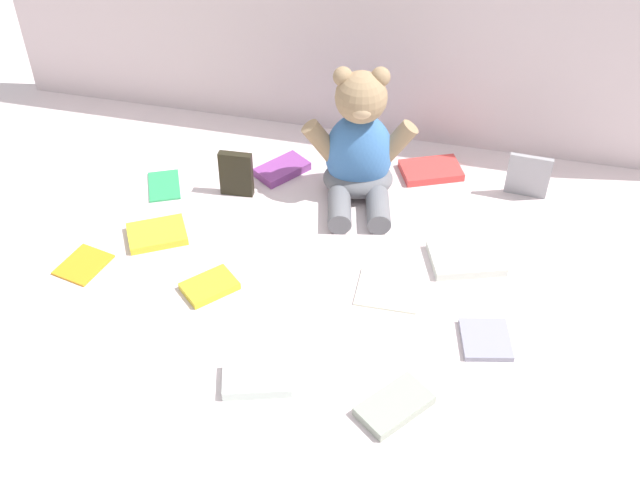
{
  "coord_description": "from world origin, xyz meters",
  "views": [
    {
      "loc": [
        0.25,
        -1.11,
        1.0
      ],
      "look_at": [
        0.0,
        -0.1,
        0.1
      ],
      "focal_mm": 43.39,
      "sensor_mm": 36.0,
      "label": 1
    }
  ],
  "objects_px": {
    "teddy_bear": "(359,150)",
    "book_case_1": "(157,234)",
    "book_case_7": "(466,258)",
    "book_case_10": "(164,185)",
    "book_case_3": "(388,289)",
    "book_case_4": "(257,379)",
    "book_case_5": "(236,174)",
    "book_case_2": "(528,176)",
    "book_case_6": "(83,264)",
    "book_case_9": "(210,286)",
    "book_case_8": "(394,406)",
    "book_case_0": "(431,170)",
    "book_case_11": "(486,340)",
    "book_case_12": "(282,169)"
  },
  "relations": [
    {
      "from": "teddy_bear",
      "to": "book_case_1",
      "type": "bearing_deg",
      "value": -159.28
    },
    {
      "from": "book_case_7",
      "to": "book_case_10",
      "type": "distance_m",
      "value": 0.66
    },
    {
      "from": "book_case_3",
      "to": "book_case_4",
      "type": "bearing_deg",
      "value": -34.98
    },
    {
      "from": "book_case_5",
      "to": "book_case_7",
      "type": "distance_m",
      "value": 0.5
    },
    {
      "from": "book_case_2",
      "to": "book_case_6",
      "type": "xyz_separation_m",
      "value": [
        -0.81,
        -0.42,
        -0.05
      ]
    },
    {
      "from": "book_case_3",
      "to": "book_case_9",
      "type": "height_order",
      "value": "book_case_9"
    },
    {
      "from": "book_case_7",
      "to": "book_case_8",
      "type": "height_order",
      "value": "same"
    },
    {
      "from": "book_case_7",
      "to": "book_case_2",
      "type": "bearing_deg",
      "value": 137.68
    },
    {
      "from": "book_case_0",
      "to": "book_case_9",
      "type": "xyz_separation_m",
      "value": [
        -0.35,
        -0.45,
        -0.0
      ]
    },
    {
      "from": "book_case_0",
      "to": "book_case_11",
      "type": "height_order",
      "value": "book_case_0"
    },
    {
      "from": "book_case_5",
      "to": "book_case_7",
      "type": "height_order",
      "value": "book_case_5"
    },
    {
      "from": "teddy_bear",
      "to": "book_case_0",
      "type": "bearing_deg",
      "value": 22.61
    },
    {
      "from": "book_case_10",
      "to": "book_case_11",
      "type": "distance_m",
      "value": 0.76
    },
    {
      "from": "book_case_2",
      "to": "book_case_11",
      "type": "relative_size",
      "value": 1.15
    },
    {
      "from": "book_case_2",
      "to": "book_case_9",
      "type": "bearing_deg",
      "value": -139.6
    },
    {
      "from": "book_case_8",
      "to": "book_case_10",
      "type": "relative_size",
      "value": 1.13
    },
    {
      "from": "book_case_8",
      "to": "book_case_12",
      "type": "xyz_separation_m",
      "value": [
        -0.34,
        0.57,
        0.0
      ]
    },
    {
      "from": "book_case_6",
      "to": "book_case_7",
      "type": "relative_size",
      "value": 0.69
    },
    {
      "from": "book_case_5",
      "to": "book_case_11",
      "type": "xyz_separation_m",
      "value": [
        0.54,
        -0.3,
        -0.04
      ]
    },
    {
      "from": "book_case_4",
      "to": "book_case_3",
      "type": "bearing_deg",
      "value": 129.38
    },
    {
      "from": "book_case_6",
      "to": "book_case_10",
      "type": "distance_m",
      "value": 0.28
    },
    {
      "from": "book_case_4",
      "to": "book_case_0",
      "type": "bearing_deg",
      "value": 145.55
    },
    {
      "from": "book_case_6",
      "to": "book_case_7",
      "type": "bearing_deg",
      "value": -152.93
    },
    {
      "from": "book_case_11",
      "to": "book_case_8",
      "type": "bearing_deg",
      "value": 41.24
    },
    {
      "from": "book_case_6",
      "to": "book_case_12",
      "type": "height_order",
      "value": "book_case_12"
    },
    {
      "from": "book_case_8",
      "to": "book_case_4",
      "type": "bearing_deg",
      "value": -141.92
    },
    {
      "from": "book_case_0",
      "to": "book_case_1",
      "type": "height_order",
      "value": "book_case_0"
    },
    {
      "from": "book_case_2",
      "to": "book_case_12",
      "type": "bearing_deg",
      "value": -172.58
    },
    {
      "from": "teddy_bear",
      "to": "book_case_2",
      "type": "relative_size",
      "value": 2.74
    },
    {
      "from": "book_case_3",
      "to": "book_case_9",
      "type": "distance_m",
      "value": 0.33
    },
    {
      "from": "book_case_0",
      "to": "book_case_10",
      "type": "xyz_separation_m",
      "value": [
        -0.55,
        -0.18,
        -0.0
      ]
    },
    {
      "from": "book_case_10",
      "to": "book_case_8",
      "type": "bearing_deg",
      "value": 116.52
    },
    {
      "from": "book_case_6",
      "to": "book_case_9",
      "type": "height_order",
      "value": "book_case_9"
    },
    {
      "from": "book_case_6",
      "to": "book_case_8",
      "type": "height_order",
      "value": "book_case_8"
    },
    {
      "from": "book_case_9",
      "to": "book_case_11",
      "type": "xyz_separation_m",
      "value": [
        0.5,
        -0.01,
        -0.0
      ]
    },
    {
      "from": "book_case_5",
      "to": "book_case_9",
      "type": "distance_m",
      "value": 0.29
    },
    {
      "from": "book_case_1",
      "to": "book_case_3",
      "type": "distance_m",
      "value": 0.47
    },
    {
      "from": "teddy_bear",
      "to": "book_case_7",
      "type": "relative_size",
      "value": 2.11
    },
    {
      "from": "book_case_12",
      "to": "book_case_8",
      "type": "bearing_deg",
      "value": 157.07
    },
    {
      "from": "teddy_bear",
      "to": "book_case_12",
      "type": "xyz_separation_m",
      "value": [
        -0.17,
        0.03,
        -0.1
      ]
    },
    {
      "from": "teddy_bear",
      "to": "book_case_9",
      "type": "height_order",
      "value": "teddy_bear"
    },
    {
      "from": "book_case_5",
      "to": "book_case_10",
      "type": "height_order",
      "value": "book_case_5"
    },
    {
      "from": "teddy_bear",
      "to": "book_case_11",
      "type": "xyz_separation_m",
      "value": [
        0.3,
        -0.36,
        -0.1
      ]
    },
    {
      "from": "book_case_0",
      "to": "book_case_1",
      "type": "bearing_deg",
      "value": 100.31
    },
    {
      "from": "book_case_6",
      "to": "book_case_11",
      "type": "distance_m",
      "value": 0.76
    },
    {
      "from": "book_case_3",
      "to": "book_case_1",
      "type": "bearing_deg",
      "value": -96.74
    },
    {
      "from": "book_case_2",
      "to": "book_case_11",
      "type": "bearing_deg",
      "value": -93.28
    },
    {
      "from": "book_case_0",
      "to": "book_case_8",
      "type": "xyz_separation_m",
      "value": [
        0.03,
        -0.64,
        0.0
      ]
    },
    {
      "from": "book_case_3",
      "to": "book_case_12",
      "type": "bearing_deg",
      "value": -138.53
    },
    {
      "from": "book_case_12",
      "to": "book_case_6",
      "type": "bearing_deg",
      "value": 88.75
    }
  ]
}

